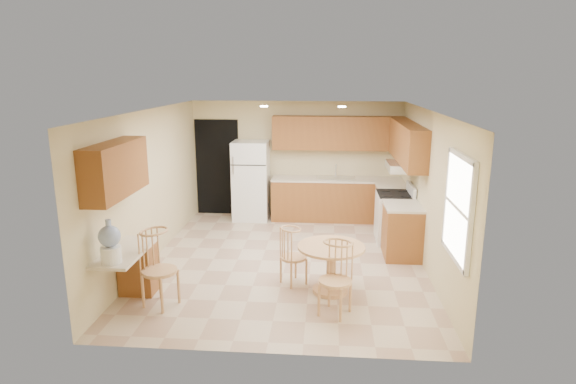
# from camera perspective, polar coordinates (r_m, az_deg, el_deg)

# --- Properties ---
(floor) EXTENTS (5.50, 5.50, 0.00)m
(floor) POSITION_cam_1_polar(r_m,az_deg,el_deg) (8.14, -0.22, -8.19)
(floor) COLOR #C2AA8C
(floor) RESTS_ON ground
(ceiling) EXTENTS (4.50, 5.50, 0.02)m
(ceiling) POSITION_cam_1_polar(r_m,az_deg,el_deg) (7.57, -0.24, 9.64)
(ceiling) COLOR white
(ceiling) RESTS_ON wall_back
(wall_back) EXTENTS (4.50, 0.02, 2.50)m
(wall_back) POSITION_cam_1_polar(r_m,az_deg,el_deg) (10.45, 1.04, 3.88)
(wall_back) COLOR #CFC18C
(wall_back) RESTS_ON floor
(wall_front) EXTENTS (4.50, 0.02, 2.50)m
(wall_front) POSITION_cam_1_polar(r_m,az_deg,el_deg) (5.14, -2.82, -6.71)
(wall_front) COLOR #CFC18C
(wall_front) RESTS_ON floor
(wall_left) EXTENTS (0.02, 5.50, 2.50)m
(wall_left) POSITION_cam_1_polar(r_m,az_deg,el_deg) (8.26, -15.99, 0.67)
(wall_left) COLOR #CFC18C
(wall_left) RESTS_ON floor
(wall_right) EXTENTS (0.02, 5.50, 2.50)m
(wall_right) POSITION_cam_1_polar(r_m,az_deg,el_deg) (7.90, 16.25, 0.08)
(wall_right) COLOR #CFC18C
(wall_right) RESTS_ON floor
(doorway) EXTENTS (0.90, 0.02, 2.10)m
(doorway) POSITION_cam_1_polar(r_m,az_deg,el_deg) (10.72, -8.36, 2.90)
(doorway) COLOR black
(doorway) RESTS_ON floor
(base_cab_back) EXTENTS (2.75, 0.60, 0.87)m
(base_cab_back) POSITION_cam_1_polar(r_m,az_deg,el_deg) (10.32, 5.77, -0.96)
(base_cab_back) COLOR brown
(base_cab_back) RESTS_ON floor
(counter_back) EXTENTS (2.75, 0.63, 0.04)m
(counter_back) POSITION_cam_1_polar(r_m,az_deg,el_deg) (10.21, 5.83, 1.51)
(counter_back) COLOR beige
(counter_back) RESTS_ON base_cab_back
(base_cab_right_a) EXTENTS (0.60, 0.59, 0.87)m
(base_cab_right_a) POSITION_cam_1_polar(r_m,az_deg,el_deg) (9.83, 12.11, -1.95)
(base_cab_right_a) COLOR brown
(base_cab_right_a) RESTS_ON floor
(counter_right_a) EXTENTS (0.63, 0.59, 0.04)m
(counter_right_a) POSITION_cam_1_polar(r_m,az_deg,el_deg) (9.72, 12.25, 0.64)
(counter_right_a) COLOR beige
(counter_right_a) RESTS_ON base_cab_right_a
(base_cab_right_b) EXTENTS (0.60, 0.80, 0.87)m
(base_cab_right_b) POSITION_cam_1_polar(r_m,az_deg,el_deg) (8.45, 13.35, -4.62)
(base_cab_right_b) COLOR brown
(base_cab_right_b) RESTS_ON floor
(counter_right_b) EXTENTS (0.63, 0.80, 0.04)m
(counter_right_b) POSITION_cam_1_polar(r_m,az_deg,el_deg) (8.32, 13.52, -1.64)
(counter_right_b) COLOR beige
(counter_right_b) RESTS_ON base_cab_right_b
(upper_cab_back) EXTENTS (2.75, 0.33, 0.70)m
(upper_cab_back) POSITION_cam_1_polar(r_m,az_deg,el_deg) (10.18, 5.95, 6.96)
(upper_cab_back) COLOR brown
(upper_cab_back) RESTS_ON wall_back
(upper_cab_right) EXTENTS (0.33, 2.42, 0.70)m
(upper_cab_right) POSITION_cam_1_polar(r_m,az_deg,el_deg) (8.94, 13.95, 5.68)
(upper_cab_right) COLOR brown
(upper_cab_right) RESTS_ON wall_right
(upper_cab_left) EXTENTS (0.33, 1.40, 0.70)m
(upper_cab_left) POSITION_cam_1_polar(r_m,az_deg,el_deg) (6.63, -19.75, 2.55)
(upper_cab_left) COLOR brown
(upper_cab_left) RESTS_ON wall_left
(sink) EXTENTS (0.78, 0.44, 0.01)m
(sink) POSITION_cam_1_polar(r_m,az_deg,el_deg) (10.20, 5.69, 1.64)
(sink) COLOR silver
(sink) RESTS_ON counter_back
(range_hood) EXTENTS (0.50, 0.76, 0.14)m
(range_hood) POSITION_cam_1_polar(r_m,az_deg,el_deg) (8.96, 13.29, 2.95)
(range_hood) COLOR silver
(range_hood) RESTS_ON upper_cab_right
(desk_pedestal) EXTENTS (0.48, 0.42, 0.72)m
(desk_pedestal) POSITION_cam_1_polar(r_m,az_deg,el_deg) (7.26, -17.27, -8.61)
(desk_pedestal) COLOR brown
(desk_pedestal) RESTS_ON floor
(desk_top) EXTENTS (0.50, 1.20, 0.04)m
(desk_top) POSITION_cam_1_polar(r_m,az_deg,el_deg) (6.79, -18.68, -6.75)
(desk_top) COLOR beige
(desk_top) RESTS_ON desk_pedestal
(window) EXTENTS (0.06, 1.12, 1.30)m
(window) POSITION_cam_1_polar(r_m,az_deg,el_deg) (6.09, 19.58, -1.75)
(window) COLOR white
(window) RESTS_ON wall_right
(can_light_a) EXTENTS (0.14, 0.14, 0.02)m
(can_light_a) POSITION_cam_1_polar(r_m,az_deg,el_deg) (8.82, -2.86, 10.11)
(can_light_a) COLOR white
(can_light_a) RESTS_ON ceiling
(can_light_b) EXTENTS (0.14, 0.14, 0.02)m
(can_light_b) POSITION_cam_1_polar(r_m,az_deg,el_deg) (8.75, 6.41, 10.01)
(can_light_b) COLOR white
(can_light_b) RESTS_ON ceiling
(refrigerator) EXTENTS (0.74, 0.72, 1.69)m
(refrigerator) POSITION_cam_1_polar(r_m,az_deg,el_deg) (10.29, -4.38, 1.37)
(refrigerator) COLOR white
(refrigerator) RESTS_ON floor
(stove) EXTENTS (0.65, 0.76, 1.09)m
(stove) POSITION_cam_1_polar(r_m,az_deg,el_deg) (9.17, 12.50, -2.88)
(stove) COLOR white
(stove) RESTS_ON floor
(dining_table) EXTENTS (0.95, 0.95, 0.70)m
(dining_table) POSITION_cam_1_polar(r_m,az_deg,el_deg) (6.91, 5.11, -8.26)
(dining_table) COLOR tan
(dining_table) RESTS_ON floor
(chair_table_a) EXTENTS (0.38, 0.48, 0.87)m
(chair_table_a) POSITION_cam_1_polar(r_m,az_deg,el_deg) (7.06, 0.61, -7.13)
(chair_table_a) COLOR tan
(chair_table_a) RESTS_ON floor
(chair_table_b) EXTENTS (0.43, 0.48, 0.97)m
(chair_table_b) POSITION_cam_1_polar(r_m,az_deg,el_deg) (6.18, 5.66, -9.73)
(chair_table_b) COLOR tan
(chair_table_b) RESTS_ON floor
(chair_desk) EXTENTS (0.46, 0.60, 1.05)m
(chair_desk) POSITION_cam_1_polar(r_m,az_deg,el_deg) (6.58, -15.33, -8.24)
(chair_desk) COLOR tan
(chair_desk) RESTS_ON floor
(water_crock) EXTENTS (0.27, 0.27, 0.56)m
(water_crock) POSITION_cam_1_polar(r_m,az_deg,el_deg) (6.35, -20.33, -5.73)
(water_crock) COLOR white
(water_crock) RESTS_ON desk_top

